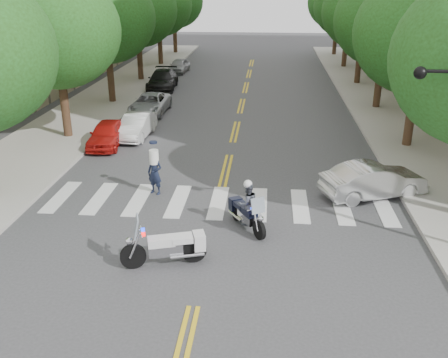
# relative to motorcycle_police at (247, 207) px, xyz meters

# --- Properties ---
(ground) EXTENTS (140.00, 140.00, 0.00)m
(ground) POSITION_rel_motorcycle_police_xyz_m (-1.16, -4.54, -0.80)
(ground) COLOR #38383A
(ground) RESTS_ON ground
(sidewalk_left) EXTENTS (5.00, 60.00, 0.15)m
(sidewalk_left) POSITION_rel_motorcycle_police_xyz_m (-10.66, 17.46, -0.72)
(sidewalk_left) COLOR #9E9991
(sidewalk_left) RESTS_ON ground
(sidewalk_right) EXTENTS (5.00, 60.00, 0.15)m
(sidewalk_right) POSITION_rel_motorcycle_police_xyz_m (8.34, 17.46, -0.72)
(sidewalk_right) COLOR #9E9991
(sidewalk_right) RESTS_ON ground
(tree_l_1) EXTENTS (6.40, 6.40, 8.45)m
(tree_l_1) POSITION_rel_motorcycle_police_xyz_m (-9.96, 9.46, 4.76)
(tree_l_1) COLOR #382316
(tree_l_1) RESTS_ON ground
(tree_l_2) EXTENTS (6.40, 6.40, 8.45)m
(tree_l_2) POSITION_rel_motorcycle_police_xyz_m (-9.96, 17.46, 4.76)
(tree_l_2) COLOR #382316
(tree_l_2) RESTS_ON ground
(tree_l_3) EXTENTS (6.40, 6.40, 8.45)m
(tree_l_3) POSITION_rel_motorcycle_police_xyz_m (-9.96, 25.46, 4.76)
(tree_l_3) COLOR #382316
(tree_l_3) RESTS_ON ground
(tree_l_4) EXTENTS (6.40, 6.40, 8.45)m
(tree_l_4) POSITION_rel_motorcycle_police_xyz_m (-9.96, 33.46, 4.76)
(tree_l_4) COLOR #382316
(tree_l_4) RESTS_ON ground
(tree_l_5) EXTENTS (6.40, 6.40, 8.45)m
(tree_l_5) POSITION_rel_motorcycle_police_xyz_m (-9.96, 41.46, 4.76)
(tree_l_5) COLOR #382316
(tree_l_5) RESTS_ON ground
(tree_r_1) EXTENTS (6.40, 6.40, 8.45)m
(tree_r_1) POSITION_rel_motorcycle_police_xyz_m (7.64, 9.46, 4.76)
(tree_r_1) COLOR #382316
(tree_r_1) RESTS_ON ground
(tree_r_2) EXTENTS (6.40, 6.40, 8.45)m
(tree_r_2) POSITION_rel_motorcycle_police_xyz_m (7.64, 17.46, 4.76)
(tree_r_2) COLOR #382316
(tree_r_2) RESTS_ON ground
(tree_r_3) EXTENTS (6.40, 6.40, 8.45)m
(tree_r_3) POSITION_rel_motorcycle_police_xyz_m (7.64, 25.46, 4.76)
(tree_r_3) COLOR #382316
(tree_r_3) RESTS_ON ground
(tree_r_4) EXTENTS (6.40, 6.40, 8.45)m
(tree_r_4) POSITION_rel_motorcycle_police_xyz_m (7.64, 33.46, 4.76)
(tree_r_4) COLOR #382316
(tree_r_4) RESTS_ON ground
(tree_r_5) EXTENTS (6.40, 6.40, 8.45)m
(tree_r_5) POSITION_rel_motorcycle_police_xyz_m (7.64, 41.46, 4.76)
(tree_r_5) COLOR #382316
(tree_r_5) RESTS_ON ground
(motorcycle_police) EXTENTS (1.37, 1.99, 1.79)m
(motorcycle_police) POSITION_rel_motorcycle_police_xyz_m (0.00, 0.00, 0.00)
(motorcycle_police) COLOR black
(motorcycle_police) RESTS_ON ground
(motorcycle_parked) EXTENTS (2.50, 1.12, 1.66)m
(motorcycle_parked) POSITION_rel_motorcycle_police_xyz_m (-2.12, -2.49, -0.22)
(motorcycle_parked) COLOR black
(motorcycle_parked) RESTS_ON ground
(officer_standing) EXTENTS (0.75, 0.64, 1.74)m
(officer_standing) POSITION_rel_motorcycle_police_xyz_m (-3.73, 2.63, 0.07)
(officer_standing) COLOR #151C30
(officer_standing) RESTS_ON ground
(convertible) EXTENTS (4.35, 2.85, 1.35)m
(convertible) POSITION_rel_motorcycle_police_xyz_m (4.78, 3.07, -0.12)
(convertible) COLOR silver
(convertible) RESTS_ON ground
(parked_car_a) EXTENTS (1.69, 3.78, 1.26)m
(parked_car_a) POSITION_rel_motorcycle_police_xyz_m (-7.46, 8.36, -0.17)
(parked_car_a) COLOR red
(parked_car_a) RESTS_ON ground
(parked_car_b) EXTENTS (1.50, 3.82, 1.24)m
(parked_car_b) POSITION_rel_motorcycle_police_xyz_m (-6.36, 9.96, -0.18)
(parked_car_b) COLOR white
(parked_car_b) RESTS_ON ground
(parked_car_c) EXTENTS (2.09, 4.43, 1.22)m
(parked_car_c) POSITION_rel_motorcycle_police_xyz_m (-6.76, 14.96, -0.19)
(parked_car_c) COLOR #A5A8AD
(parked_car_c) RESTS_ON ground
(parked_car_d) EXTENTS (2.33, 5.08, 1.44)m
(parked_car_d) POSITION_rel_motorcycle_police_xyz_m (-7.46, 22.20, -0.08)
(parked_car_d) COLOR black
(parked_car_d) RESTS_ON ground
(parked_car_e) EXTENTS (1.72, 3.70, 1.23)m
(parked_car_e) POSITION_rel_motorcycle_police_xyz_m (-7.46, 29.46, -0.18)
(parked_car_e) COLOR #9F9FA4
(parked_car_e) RESTS_ON ground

